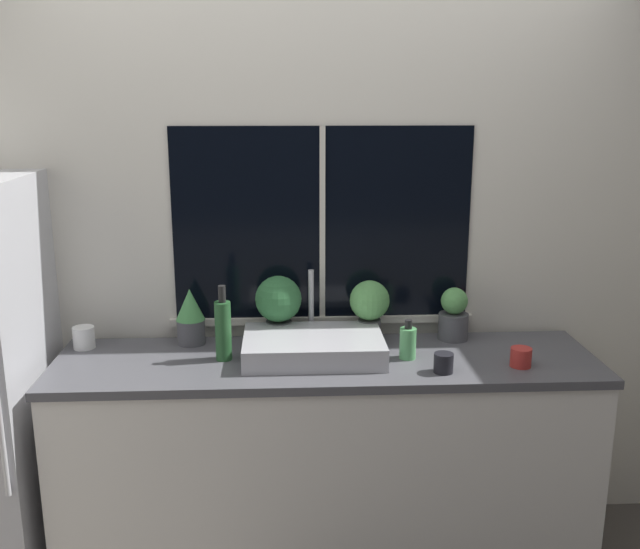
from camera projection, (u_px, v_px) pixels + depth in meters
name	position (u px, v px, depth m)	size (l,w,h in m)	color
wall_back	(322.00, 234.00, 3.10)	(8.00, 0.09, 2.70)	silver
counter	(326.00, 460.00, 2.98)	(2.19, 0.58, 0.91)	white
sink	(313.00, 346.00, 2.88)	(0.56, 0.43, 0.31)	#ADADB2
potted_plant_far_left	(190.00, 316.00, 3.02)	(0.12, 0.12, 0.24)	#4C4C51
potted_plant_center_left	(278.00, 303.00, 3.02)	(0.20, 0.20, 0.29)	#4C4C51
potted_plant_center_right	(370.00, 305.00, 3.05)	(0.17, 0.17, 0.27)	#4C4C51
potted_plant_far_right	(454.00, 315.00, 3.08)	(0.13, 0.13, 0.23)	#4C4C51
soap_bottle	(408.00, 342.00, 2.86)	(0.07, 0.07, 0.16)	#519E5B
bottle_tall	(223.00, 329.00, 2.83)	(0.07, 0.07, 0.31)	#235128
mug_red	(521.00, 357.00, 2.78)	(0.08, 0.08, 0.08)	#B72D28
mug_white	(84.00, 338.00, 2.98)	(0.09, 0.09, 0.09)	white
mug_black	(444.00, 363.00, 2.72)	(0.07, 0.07, 0.08)	black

